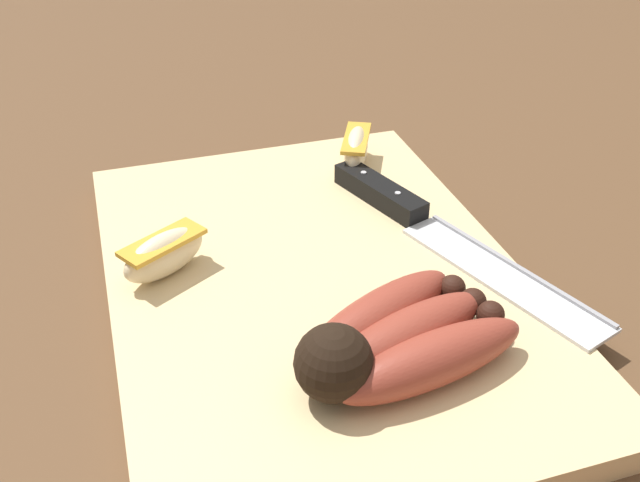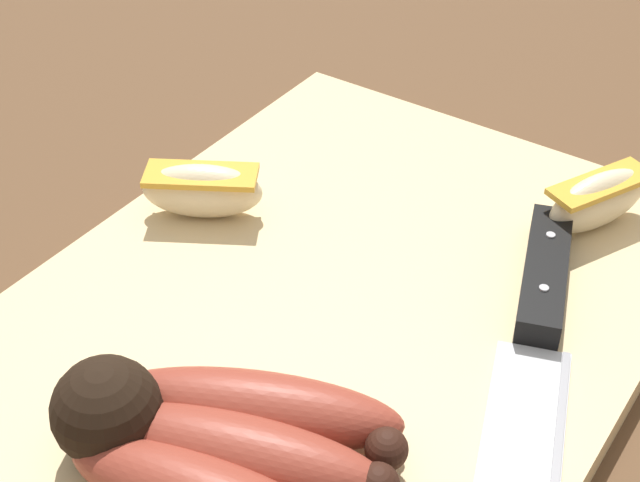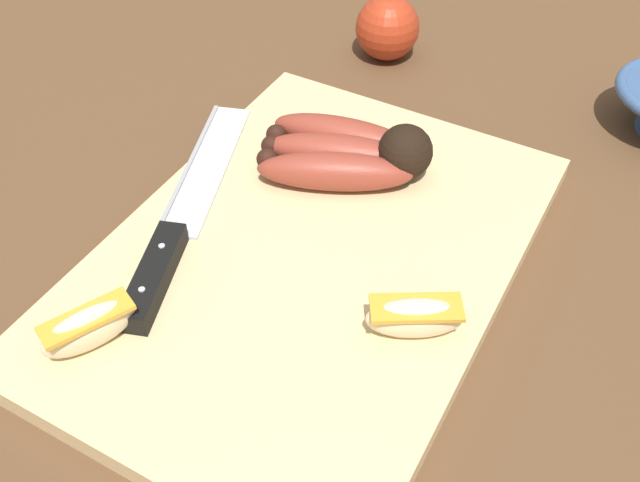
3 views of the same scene
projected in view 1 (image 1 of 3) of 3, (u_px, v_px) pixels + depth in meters
The scene contains 6 objects.
ground_plane at pixel (326, 293), 0.57m from camera, with size 6.00×6.00×0.00m, color brown.
cutting_board at pixel (316, 285), 0.56m from camera, with size 0.43×0.30×0.02m, color #DBBC84.
banana_bunch at pixel (395, 341), 0.46m from camera, with size 0.12×0.15×0.05m.
chefs_knife at pixel (418, 218), 0.61m from camera, with size 0.27×0.12×0.02m.
apple_wedge_near at pixel (356, 149), 0.69m from camera, with size 0.07×0.05×0.04m.
apple_wedge_middle at pixel (164, 254), 0.54m from camera, with size 0.06×0.07×0.03m.
Camera 1 is at (0.43, -0.14, 0.35)m, focal length 41.46 mm.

